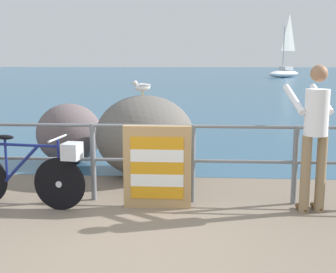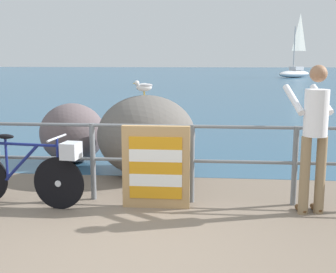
{
  "view_description": "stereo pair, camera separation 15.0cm",
  "coord_description": "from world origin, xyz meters",
  "views": [
    {
      "loc": [
        0.7,
        -3.92,
        1.85
      ],
      "look_at": [
        0.31,
        2.05,
        0.79
      ],
      "focal_mm": 47.27,
      "sensor_mm": 36.0,
      "label": 1
    },
    {
      "loc": [
        0.84,
        -3.91,
        1.85
      ],
      "look_at": [
        0.31,
        2.05,
        0.79
      ],
      "focal_mm": 47.27,
      "sensor_mm": 36.0,
      "label": 2
    }
  ],
  "objects": [
    {
      "name": "ground_plane",
      "position": [
        0.0,
        20.0,
        -0.05
      ],
      "size": [
        120.0,
        120.0,
        0.1
      ],
      "primitive_type": "cube",
      "color": "#756656"
    },
    {
      "name": "sea_surface",
      "position": [
        0.0,
        47.85,
        0.0
      ],
      "size": [
        120.0,
        90.0,
        0.01
      ],
      "primitive_type": "cube",
      "color": "#2D5675",
      "rests_on": "ground_plane"
    },
    {
      "name": "promenade_railing",
      "position": [
        -0.0,
        1.65,
        0.63
      ],
      "size": [
        9.19,
        0.07,
        1.02
      ],
      "color": "slate",
      "rests_on": "ground_plane"
    },
    {
      "name": "bicycle",
      "position": [
        -1.35,
        1.28,
        0.46
      ],
      "size": [
        1.69,
        0.48,
        0.92
      ],
      "rotation": [
        0.0,
        0.0,
        -0.13
      ],
      "color": "black",
      "rests_on": "ground_plane"
    },
    {
      "name": "person_at_railing",
      "position": [
        2.1,
        1.37,
        0.99
      ],
      "size": [
        0.55,
        0.67,
        1.78
      ],
      "rotation": [
        0.0,
        0.0,
        1.81
      ],
      "color": "#8C7251",
      "rests_on": "ground_plane"
    },
    {
      "name": "folded_deckchair_stack",
      "position": [
        0.22,
        1.39,
        0.52
      ],
      "size": [
        0.84,
        0.1,
        1.04
      ],
      "color": "tan",
      "rests_on": "ground_plane"
    },
    {
      "name": "breakwater_boulder_main",
      "position": [
        -0.13,
        2.99,
        0.64
      ],
      "size": [
        1.57,
        1.55,
        1.28
      ],
      "color": "#605B56",
      "rests_on": "ground"
    },
    {
      "name": "breakwater_boulder_left",
      "position": [
        -1.57,
        3.73,
        0.53
      ],
      "size": [
        1.16,
        1.1,
        1.06
      ],
      "color": "#655759",
      "rests_on": "ground"
    },
    {
      "name": "seagull",
      "position": [
        -0.16,
        3.0,
        1.42
      ],
      "size": [
        0.33,
        0.22,
        0.23
      ],
      "rotation": [
        0.0,
        0.0,
        3.61
      ],
      "color": "gold",
      "rests_on": "breakwater_boulder_main"
    },
    {
      "name": "sailboat",
      "position": [
        9.33,
        40.9,
        0.71
      ],
      "size": [
        4.11,
        3.94,
        6.16
      ],
      "rotation": [
        0.0,
        0.0,
        3.89
      ],
      "color": "white",
      "rests_on": "sea_surface"
    }
  ]
}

